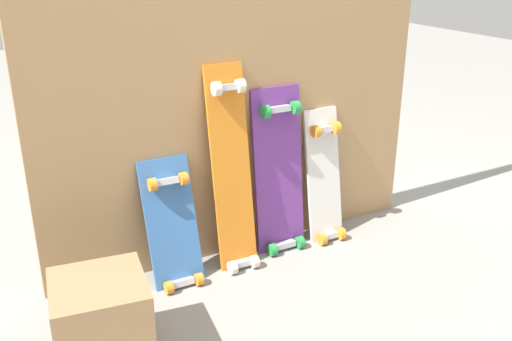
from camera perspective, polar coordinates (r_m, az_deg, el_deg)
ground_plane at (r=2.57m, az=-0.75°, el=-8.08°), size 12.00×12.00×0.00m
plywood_wall_panel at (r=2.32m, az=-1.68°, el=12.99°), size 1.72×0.04×1.85m
skateboard_blue at (r=2.30m, az=-8.24°, el=-6.05°), size 0.20×0.21×0.57m
skateboard_orange at (r=2.33m, az=-2.36°, el=-0.71°), size 0.16×0.21×0.91m
skateboard_purple at (r=2.48m, az=2.33°, el=-0.77°), size 0.23×0.16×0.79m
skateboard_white at (r=2.61m, az=6.84°, el=-1.22°), size 0.17×0.18×0.67m
wooden_crate at (r=1.96m, az=-15.10°, el=-14.32°), size 0.33×0.33×0.29m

